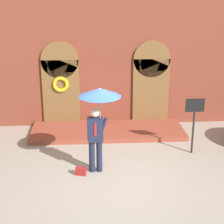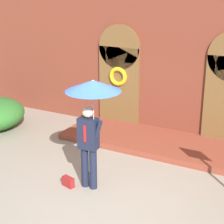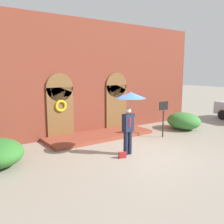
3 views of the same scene
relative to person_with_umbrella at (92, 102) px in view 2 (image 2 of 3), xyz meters
The scene contains 4 objects.
ground_plane 1.97m from the person_with_umbrella, 40.97° to the right, with size 80.00×80.00×0.00m, color gray.
building_facade 3.92m from the person_with_umbrella, 84.50° to the left, with size 14.00×2.30×5.60m.
person_with_umbrella is the anchor object (origin of this frame).
handbag 1.88m from the person_with_umbrella, 158.42° to the right, with size 0.28×0.12×0.22m, color maroon.
Camera 2 is at (3.28, -5.68, 4.10)m, focal length 60.00 mm.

